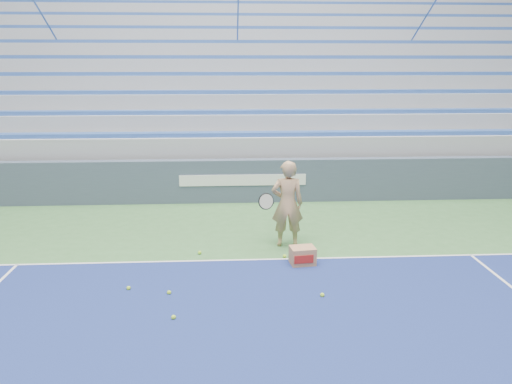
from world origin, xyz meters
TOP-DOWN VIEW (x-y plane):
  - sponsor_barrier at (0.00, 15.88)m, footprint 30.00×0.32m
  - bleachers at (0.00, 21.60)m, footprint 31.00×9.15m
  - tennis_player at (0.76, 12.61)m, footprint 0.92×0.83m
  - ball_box at (0.93, 11.65)m, footprint 0.47×0.38m
  - tennis_ball_0 at (-1.95, 10.77)m, footprint 0.07×0.07m
  - tennis_ball_1 at (0.65, 11.97)m, footprint 0.07×0.07m
  - tennis_ball_2 at (1.05, 10.36)m, footprint 0.07×0.07m
  - tennis_ball_3 at (-0.92, 12.24)m, footprint 0.07×0.07m
  - tennis_ball_4 at (-1.15, 9.79)m, footprint 0.07×0.07m
  - tennis_ball_5 at (-1.30, 10.58)m, footprint 0.07×0.07m

SIDE VIEW (x-z plane):
  - tennis_ball_0 at x=-1.95m, z-range 0.00..0.07m
  - tennis_ball_1 at x=0.65m, z-range 0.00..0.07m
  - tennis_ball_2 at x=1.05m, z-range 0.00..0.07m
  - tennis_ball_3 at x=-0.92m, z-range 0.00..0.07m
  - tennis_ball_4 at x=-1.15m, z-range 0.00..0.07m
  - tennis_ball_5 at x=-1.30m, z-range 0.00..0.07m
  - ball_box at x=0.93m, z-range 0.00..0.32m
  - sponsor_barrier at x=0.00m, z-range 0.00..1.10m
  - tennis_player at x=0.76m, z-range 0.00..1.69m
  - bleachers at x=0.00m, z-range -1.29..6.01m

